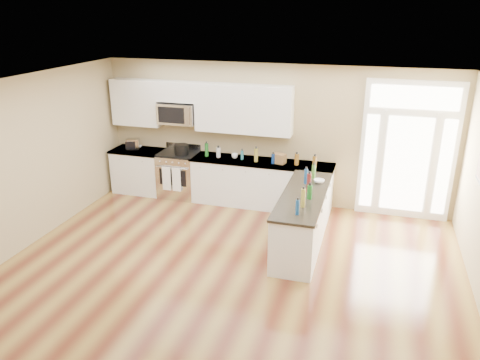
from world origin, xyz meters
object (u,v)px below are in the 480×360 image
object	(u,v)px
peninsula_cabinet	(302,222)
stockpot	(182,149)
kitchen_range	(179,174)
toaster_oven	(133,144)

from	to	relation	value
peninsula_cabinet	stockpot	size ratio (longest dim) A/B	8.02
kitchen_range	toaster_oven	size ratio (longest dim) A/B	4.11
peninsula_cabinet	kitchen_range	distance (m)	3.21
kitchen_range	stockpot	world-z (taller)	stockpot
toaster_oven	kitchen_range	bearing A→B (deg)	-21.25
stockpot	peninsula_cabinet	bearing A→B (deg)	-26.79
peninsula_cabinet	stockpot	distance (m)	3.15
peninsula_cabinet	toaster_oven	xyz separation A→B (m)	(-3.91, 1.47, 0.62)
peninsula_cabinet	stockpot	bearing A→B (deg)	153.21
kitchen_range	toaster_oven	bearing A→B (deg)	179.02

